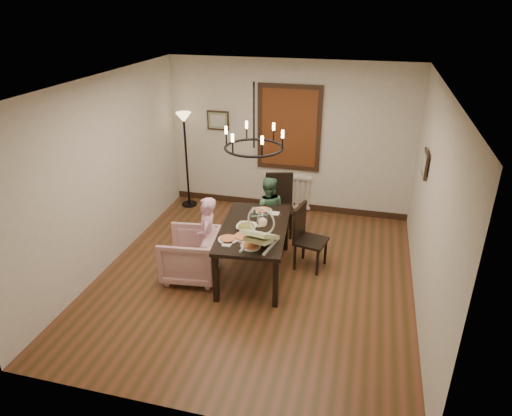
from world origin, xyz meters
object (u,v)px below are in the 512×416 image
at_px(chair_right, 311,238).
at_px(baby_bouncer, 260,233).
at_px(seated_man, 268,217).
at_px(floor_lamp, 187,162).
at_px(dining_table, 254,232).
at_px(armchair, 191,255).
at_px(elderly_woman, 208,244).
at_px(chair_far, 279,206).
at_px(drinking_glass, 259,218).

height_order(chair_right, baby_bouncer, baby_bouncer).
height_order(seated_man, floor_lamp, floor_lamp).
relative_size(dining_table, armchair, 2.19).
height_order(elderly_woman, baby_bouncer, baby_bouncer).
bearing_deg(elderly_woman, armchair, -78.98).
bearing_deg(dining_table, baby_bouncer, -72.83).
bearing_deg(chair_far, dining_table, -109.26).
xyz_separation_m(chair_right, floor_lamp, (-2.64, 1.66, 0.40)).
bearing_deg(floor_lamp, armchair, -67.25).
relative_size(armchair, drinking_glass, 5.31).
relative_size(dining_table, chair_right, 1.74).
xyz_separation_m(armchair, floor_lamp, (-0.99, 2.36, 0.54)).
relative_size(chair_far, seated_man, 1.09).
bearing_deg(elderly_woman, dining_table, 94.73).
height_order(dining_table, elderly_woman, elderly_woman).
height_order(chair_far, floor_lamp, floor_lamp).
relative_size(chair_right, seated_man, 1.02).
height_order(dining_table, chair_right, chair_right).
distance_m(baby_bouncer, floor_lamp, 3.28).
relative_size(seated_man, baby_bouncer, 1.73).
relative_size(dining_table, baby_bouncer, 3.07).
bearing_deg(chair_far, seated_man, -123.35).
xyz_separation_m(chair_right, seated_man, (-0.80, 0.56, -0.01)).
xyz_separation_m(chair_far, seated_man, (-0.12, -0.36, -0.05)).
xyz_separation_m(chair_far, armchair, (-0.97, -1.62, -0.17)).
xyz_separation_m(chair_right, armchair, (-1.65, -0.70, -0.14)).
xyz_separation_m(chair_far, drinking_glass, (-0.07, -1.13, 0.31)).
xyz_separation_m(armchair, elderly_woman, (0.23, 0.10, 0.16)).
xyz_separation_m(chair_right, elderly_woman, (-1.42, -0.60, 0.02)).
bearing_deg(chair_far, armchair, -135.78).
relative_size(drinking_glass, floor_lamp, 0.08).
xyz_separation_m(baby_bouncer, floor_lamp, (-2.07, 2.54, -0.05)).
bearing_deg(chair_right, floor_lamp, 70.30).
height_order(seated_man, drinking_glass, seated_man).
bearing_deg(chair_right, armchair, 125.50).
xyz_separation_m(baby_bouncer, drinking_glass, (-0.17, 0.66, -0.11)).
height_order(chair_far, chair_right, chair_far).
bearing_deg(baby_bouncer, dining_table, 123.96).
relative_size(chair_far, baby_bouncer, 1.89).
bearing_deg(baby_bouncer, chair_far, 104.20).
bearing_deg(baby_bouncer, armchair, -178.26).
bearing_deg(seated_man, elderly_woman, 50.05).
bearing_deg(chair_far, elderly_woman, -130.89).
height_order(dining_table, armchair, dining_table).
distance_m(baby_bouncer, drinking_glass, 0.69).
bearing_deg(armchair, floor_lamp, -163.87).
distance_m(chair_far, baby_bouncer, 1.84).
height_order(seated_man, baby_bouncer, baby_bouncer).
bearing_deg(chair_far, floor_lamp, 144.50).
xyz_separation_m(drinking_glass, floor_lamp, (-1.90, 1.88, 0.06)).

